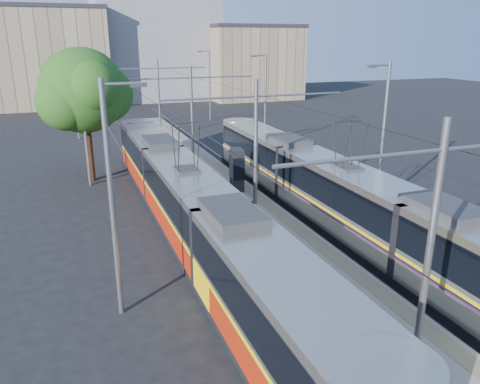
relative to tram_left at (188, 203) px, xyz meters
name	(u,v)px	position (x,y,z in m)	size (l,w,h in m)	color
ground	(338,301)	(3.60, -7.63, -1.71)	(160.00, 160.00, 0.00)	black
platform	(205,176)	(3.60, 9.37, -1.56)	(4.00, 50.00, 0.30)	gray
tactile_strip_left	(184,176)	(2.15, 9.37, -1.40)	(0.70, 50.00, 0.01)	gray
tactile_strip_right	(225,171)	(5.05, 9.37, -1.40)	(0.70, 50.00, 0.01)	gray
rails	(205,178)	(3.60, 9.37, -1.69)	(8.71, 70.00, 0.03)	gray
track_arrow	(285,377)	(0.00, -10.63, -1.70)	(1.20, 5.00, 0.01)	silver
tram_left	(188,203)	(0.00, 0.00, 0.00)	(2.43, 31.18, 5.50)	black
tram_right	(345,197)	(7.20, -2.21, 0.15)	(2.43, 31.05, 5.50)	black
catenary	(217,118)	(3.60, 6.52, 2.82)	(9.20, 70.00, 7.00)	slate
street_lamps	(188,109)	(3.60, 13.37, 2.48)	(15.18, 38.22, 8.00)	slate
shelter	(237,169)	(4.38, 5.17, -0.06)	(0.86, 1.24, 2.57)	black
tree	(89,92)	(-3.37, 11.71, 4.14)	(5.95, 5.50, 8.65)	#382314
building_left	(47,57)	(-6.40, 52.37, 4.99)	(16.32, 12.24, 13.38)	gray
building_centre	(155,45)	(9.60, 56.37, 6.50)	(18.36, 14.28, 16.39)	gray
building_right	(252,62)	(23.60, 50.37, 3.91)	(14.28, 10.20, 11.21)	gray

